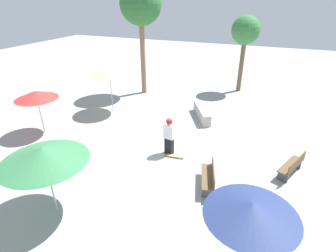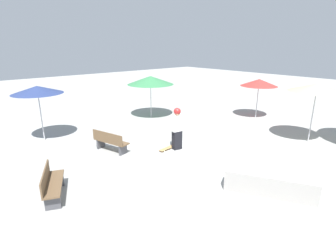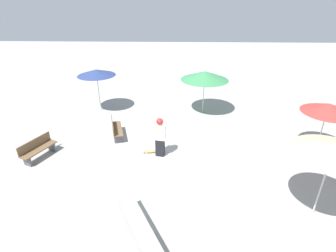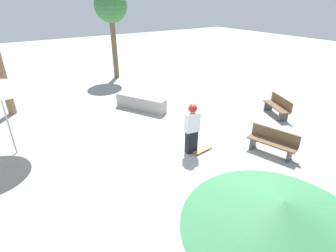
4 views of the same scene
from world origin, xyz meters
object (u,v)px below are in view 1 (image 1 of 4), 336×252
(bench_far, at_px, (209,177))
(shade_umbrella_navy, at_px, (252,209))
(shade_umbrella_green, at_px, (43,155))
(shade_umbrella_red, at_px, (36,95))
(concrete_ledge, at_px, (202,113))
(bench_near, at_px, (292,166))
(skater_main, at_px, (169,135))
(shade_umbrella_tan, at_px, (109,73))
(palm_tree_far_back, at_px, (245,32))
(palm_tree_right, at_px, (141,5))
(skateboard, at_px, (175,156))

(bench_far, distance_m, shade_umbrella_navy, 4.05)
(bench_far, relative_size, shade_umbrella_green, 0.62)
(shade_umbrella_red, distance_m, shade_umbrella_green, 6.23)
(concrete_ledge, height_order, bench_near, bench_near)
(skater_main, distance_m, bench_near, 5.16)
(bench_far, bearing_deg, bench_near, -72.34)
(shade_umbrella_green, relative_size, shade_umbrella_tan, 1.03)
(skater_main, height_order, palm_tree_far_back, palm_tree_far_back)
(skater_main, bearing_deg, palm_tree_far_back, 91.33)
(palm_tree_far_back, relative_size, palm_tree_right, 0.72)
(palm_tree_right, bearing_deg, bench_near, -34.35)
(palm_tree_right, bearing_deg, shade_umbrella_red, -105.31)
(shade_umbrella_red, distance_m, shade_umbrella_navy, 11.53)
(shade_umbrella_red, xyz_separation_m, palm_tree_right, (2.09, 7.63, 3.81))
(shade_umbrella_navy, bearing_deg, palm_tree_far_back, 98.38)
(bench_far, relative_size, shade_umbrella_red, 0.73)
(skateboard, height_order, shade_umbrella_green, shade_umbrella_green)
(bench_far, xyz_separation_m, palm_tree_right, (-7.01, 8.68, 5.46))
(skater_main, xyz_separation_m, shade_umbrella_red, (-6.88, -0.51, 1.13))
(palm_tree_right, bearing_deg, bench_far, -51.08)
(bench_far, bearing_deg, palm_tree_right, 23.30)
(concrete_ledge, xyz_separation_m, shade_umbrella_red, (-7.24, -4.82, 1.76))
(shade_umbrella_red, bearing_deg, shade_umbrella_green, -41.86)
(shade_umbrella_red, xyz_separation_m, shade_umbrella_tan, (1.84, 3.75, 0.35))
(bench_near, height_order, palm_tree_right, palm_tree_right)
(shade_umbrella_red, height_order, palm_tree_far_back, palm_tree_far_back)
(skater_main, bearing_deg, bench_near, 14.30)
(concrete_ledge, relative_size, bench_near, 1.49)
(skateboard, bearing_deg, bench_near, -0.21)
(bench_near, relative_size, palm_tree_right, 0.22)
(shade_umbrella_green, relative_size, shade_umbrella_navy, 1.08)
(shade_umbrella_tan, distance_m, shade_umbrella_navy, 11.96)
(bench_near, distance_m, shade_umbrella_navy, 5.60)
(shade_umbrella_red, height_order, shade_umbrella_green, shade_umbrella_green)
(bench_near, relative_size, shade_umbrella_green, 0.61)
(skater_main, distance_m, shade_umbrella_red, 6.99)
(skateboard, distance_m, bench_far, 2.33)
(palm_tree_right, bearing_deg, shade_umbrella_tan, -93.67)
(bench_near, bearing_deg, concrete_ledge, 73.85)
(shade_umbrella_red, bearing_deg, bench_far, -6.60)
(shade_umbrella_green, height_order, shade_umbrella_tan, shade_umbrella_tan)
(concrete_ledge, xyz_separation_m, shade_umbrella_tan, (-5.40, -1.07, 2.11))
(skateboard, height_order, shade_umbrella_red, shade_umbrella_red)
(shade_umbrella_navy, bearing_deg, bench_near, 75.80)
(skateboard, xyz_separation_m, palm_tree_far_back, (1.27, 10.31, 4.16))
(concrete_ledge, relative_size, shade_umbrella_tan, 0.94)
(concrete_ledge, bearing_deg, skateboard, -89.95)
(shade_umbrella_tan, bearing_deg, shade_umbrella_navy, -42.12)
(shade_umbrella_red, bearing_deg, concrete_ledge, 33.65)
(bench_near, xyz_separation_m, shade_umbrella_navy, (-1.30, -5.12, 1.87))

